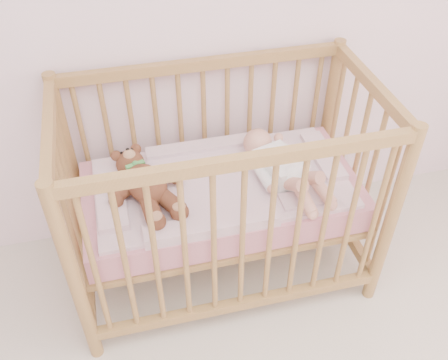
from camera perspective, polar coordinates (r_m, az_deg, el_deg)
name	(u,v)px	position (r m, az deg, el deg)	size (l,w,h in m)	color
crib	(221,193)	(2.25, -0.30, -1.49)	(1.36, 0.76, 1.00)	#AA8348
mattress	(221,195)	(2.26, -0.30, -1.77)	(1.22, 0.62, 0.13)	pink
blanket	(221,183)	(2.21, -0.31, -0.34)	(1.10, 0.58, 0.06)	pink
baby	(280,164)	(2.20, 6.44, 1.86)	(0.29, 0.60, 0.14)	white
teddy_bear	(146,183)	(2.10, -8.86, -0.36)	(0.35, 0.50, 0.14)	brown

